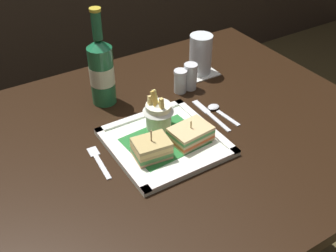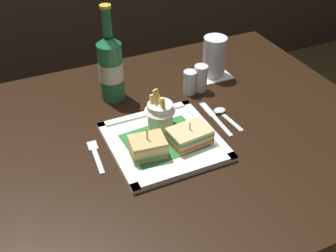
{
  "view_description": "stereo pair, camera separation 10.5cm",
  "coord_description": "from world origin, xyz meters",
  "px_view_note": "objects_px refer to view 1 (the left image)",
  "views": [
    {
      "loc": [
        -0.46,
        -0.73,
        1.39
      ],
      "look_at": [
        -0.02,
        -0.02,
        0.76
      ],
      "focal_mm": 44.3,
      "sensor_mm": 36.0,
      "label": 1
    },
    {
      "loc": [
        -0.37,
        -0.78,
        1.39
      ],
      "look_at": [
        -0.02,
        -0.02,
        0.76
      ],
      "focal_mm": 44.3,
      "sensor_mm": 36.0,
      "label": 2
    }
  ],
  "objects_px": {
    "dining_table": "(171,171)",
    "spoon": "(217,110)",
    "fries_cup": "(158,112)",
    "knife": "(209,114)",
    "beer_bottle": "(102,70)",
    "fork": "(98,160)",
    "water_glass": "(200,56)",
    "pepper_shaker": "(190,78)",
    "square_plate": "(165,142)",
    "salt_shaker": "(180,83)",
    "sandwich_half_left": "(152,148)",
    "sandwich_half_right": "(191,134)"
  },
  "relations": [
    {
      "from": "dining_table",
      "to": "spoon",
      "type": "height_order",
      "value": "spoon"
    },
    {
      "from": "fries_cup",
      "to": "knife",
      "type": "distance_m",
      "value": 0.17
    },
    {
      "from": "beer_bottle",
      "to": "fork",
      "type": "xyz_separation_m",
      "value": [
        -0.12,
        -0.23,
        -0.1
      ]
    },
    {
      "from": "water_glass",
      "to": "fork",
      "type": "height_order",
      "value": "water_glass"
    },
    {
      "from": "beer_bottle",
      "to": "water_glass",
      "type": "xyz_separation_m",
      "value": [
        0.34,
        -0.01,
        -0.04
      ]
    },
    {
      "from": "spoon",
      "to": "pepper_shaker",
      "type": "bearing_deg",
      "value": 88.18
    },
    {
      "from": "square_plate",
      "to": "fork",
      "type": "distance_m",
      "value": 0.17
    },
    {
      "from": "knife",
      "to": "salt_shaker",
      "type": "relative_size",
      "value": 2.34
    },
    {
      "from": "beer_bottle",
      "to": "salt_shaker",
      "type": "relative_size",
      "value": 3.9
    },
    {
      "from": "beer_bottle",
      "to": "dining_table",
      "type": "bearing_deg",
      "value": -69.79
    },
    {
      "from": "sandwich_half_left",
      "to": "water_glass",
      "type": "distance_m",
      "value": 0.45
    },
    {
      "from": "dining_table",
      "to": "sandwich_half_right",
      "type": "distance_m",
      "value": 0.18
    },
    {
      "from": "beer_bottle",
      "to": "salt_shaker",
      "type": "bearing_deg",
      "value": -18.23
    },
    {
      "from": "knife",
      "to": "dining_table",
      "type": "bearing_deg",
      "value": -173.76
    },
    {
      "from": "beer_bottle",
      "to": "water_glass",
      "type": "bearing_deg",
      "value": -1.34
    },
    {
      "from": "square_plate",
      "to": "sandwich_half_left",
      "type": "distance_m",
      "value": 0.07
    },
    {
      "from": "dining_table",
      "to": "knife",
      "type": "relative_size",
      "value": 6.7
    },
    {
      "from": "knife",
      "to": "sandwich_half_right",
      "type": "bearing_deg",
      "value": -146.4
    },
    {
      "from": "fork",
      "to": "pepper_shaker",
      "type": "xyz_separation_m",
      "value": [
        0.38,
        0.16,
        0.03
      ]
    },
    {
      "from": "sandwich_half_right",
      "to": "water_glass",
      "type": "relative_size",
      "value": 0.85
    },
    {
      "from": "sandwich_half_right",
      "to": "knife",
      "type": "distance_m",
      "value": 0.14
    },
    {
      "from": "beer_bottle",
      "to": "water_glass",
      "type": "relative_size",
      "value": 2.23
    },
    {
      "from": "fork",
      "to": "pepper_shaker",
      "type": "relative_size",
      "value": 1.56
    },
    {
      "from": "sandwich_half_right",
      "to": "fries_cup",
      "type": "height_order",
      "value": "fries_cup"
    },
    {
      "from": "fork",
      "to": "knife",
      "type": "xyz_separation_m",
      "value": [
        0.35,
        0.02,
        0.0
      ]
    },
    {
      "from": "beer_bottle",
      "to": "pepper_shaker",
      "type": "xyz_separation_m",
      "value": [
        0.25,
        -0.07,
        -0.07
      ]
    },
    {
      "from": "fries_cup",
      "to": "fork",
      "type": "height_order",
      "value": "fries_cup"
    },
    {
      "from": "square_plate",
      "to": "sandwich_half_right",
      "type": "height_order",
      "value": "sandwich_half_right"
    },
    {
      "from": "spoon",
      "to": "salt_shaker",
      "type": "height_order",
      "value": "salt_shaker"
    },
    {
      "from": "fries_cup",
      "to": "water_glass",
      "type": "height_order",
      "value": "water_glass"
    },
    {
      "from": "pepper_shaker",
      "to": "sandwich_half_right",
      "type": "bearing_deg",
      "value": -124.1
    },
    {
      "from": "knife",
      "to": "pepper_shaker",
      "type": "xyz_separation_m",
      "value": [
        0.03,
        0.14,
        0.03
      ]
    },
    {
      "from": "knife",
      "to": "spoon",
      "type": "distance_m",
      "value": 0.03
    },
    {
      "from": "beer_bottle",
      "to": "spoon",
      "type": "xyz_separation_m",
      "value": [
        0.25,
        -0.21,
        -0.1
      ]
    },
    {
      "from": "pepper_shaker",
      "to": "fries_cup",
      "type": "bearing_deg",
      "value": -145.23
    },
    {
      "from": "sandwich_half_left",
      "to": "pepper_shaker",
      "type": "height_order",
      "value": "sandwich_half_left"
    },
    {
      "from": "sandwich_half_left",
      "to": "square_plate",
      "type": "bearing_deg",
      "value": 29.53
    },
    {
      "from": "sandwich_half_left",
      "to": "spoon",
      "type": "height_order",
      "value": "sandwich_half_left"
    },
    {
      "from": "salt_shaker",
      "to": "water_glass",
      "type": "bearing_deg",
      "value": 28.42
    },
    {
      "from": "fries_cup",
      "to": "fork",
      "type": "relative_size",
      "value": 0.88
    },
    {
      "from": "water_glass",
      "to": "fork",
      "type": "relative_size",
      "value": 0.99
    },
    {
      "from": "sandwich_half_right",
      "to": "sandwich_half_left",
      "type": "bearing_deg",
      "value": 180.0
    },
    {
      "from": "water_glass",
      "to": "spoon",
      "type": "height_order",
      "value": "water_glass"
    },
    {
      "from": "square_plate",
      "to": "spoon",
      "type": "xyz_separation_m",
      "value": [
        0.2,
        0.05,
        -0.0
      ]
    },
    {
      "from": "knife",
      "to": "pepper_shaker",
      "type": "height_order",
      "value": "pepper_shaker"
    },
    {
      "from": "dining_table",
      "to": "fries_cup",
      "type": "height_order",
      "value": "fries_cup"
    },
    {
      "from": "square_plate",
      "to": "fries_cup",
      "type": "xyz_separation_m",
      "value": [
        0.02,
        0.06,
        0.05
      ]
    },
    {
      "from": "fork",
      "to": "sandwich_half_right",
      "type": "bearing_deg",
      "value": -15.34
    },
    {
      "from": "spoon",
      "to": "pepper_shaker",
      "type": "relative_size",
      "value": 1.43
    },
    {
      "from": "sandwich_half_left",
      "to": "sandwich_half_right",
      "type": "bearing_deg",
      "value": 0.0
    }
  ]
}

